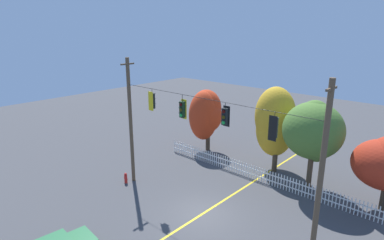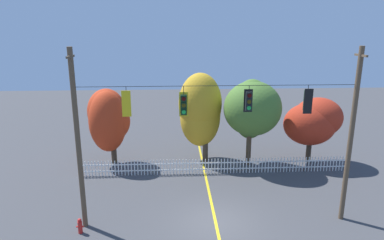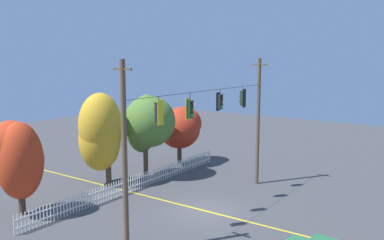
{
  "view_description": "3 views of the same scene",
  "coord_description": "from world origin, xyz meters",
  "px_view_note": "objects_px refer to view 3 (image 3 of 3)",
  "views": [
    {
      "loc": [
        11.38,
        -13.52,
        11.18
      ],
      "look_at": [
        -0.9,
        0.02,
        5.9
      ],
      "focal_mm": 30.24,
      "sensor_mm": 36.0,
      "label": 1
    },
    {
      "loc": [
        -2.13,
        -16.36,
        10.11
      ],
      "look_at": [
        -1.24,
        0.31,
        5.57
      ],
      "focal_mm": 32.52,
      "sensor_mm": 36.0,
      "label": 2
    },
    {
      "loc": [
        -20.23,
        -13.24,
        9.27
      ],
      "look_at": [
        -0.77,
        0.5,
        5.66
      ],
      "focal_mm": 38.9,
      "sensor_mm": 36.0,
      "label": 3
    }
  ],
  "objects_px": {
    "traffic_signal_eastbound_side": "(243,98)",
    "autumn_maple_far_west": "(181,127)",
    "traffic_signal_southbound_primary": "(159,112)",
    "autumn_maple_mid": "(101,133)",
    "autumn_oak_far_east": "(147,122)",
    "traffic_signal_northbound_primary": "(190,109)",
    "traffic_signal_westbound_side": "(220,102)",
    "autumn_maple_near_fence": "(17,157)"
  },
  "relations": [
    {
      "from": "traffic_signal_southbound_primary",
      "to": "traffic_signal_eastbound_side",
      "type": "distance_m",
      "value": 8.79
    },
    {
      "from": "autumn_oak_far_east",
      "to": "traffic_signal_eastbound_side",
      "type": "bearing_deg",
      "value": -83.03
    },
    {
      "from": "traffic_signal_westbound_side",
      "to": "traffic_signal_eastbound_side",
      "type": "relative_size",
      "value": 0.96
    },
    {
      "from": "traffic_signal_northbound_primary",
      "to": "autumn_maple_far_west",
      "type": "bearing_deg",
      "value": 38.89
    },
    {
      "from": "autumn_maple_near_fence",
      "to": "traffic_signal_northbound_primary",
      "type": "bearing_deg",
      "value": -58.1
    },
    {
      "from": "traffic_signal_southbound_primary",
      "to": "autumn_oak_far_east",
      "type": "distance_m",
      "value": 11.21
    },
    {
      "from": "autumn_maple_mid",
      "to": "autumn_maple_far_west",
      "type": "relative_size",
      "value": 1.36
    },
    {
      "from": "traffic_signal_eastbound_side",
      "to": "autumn_maple_far_west",
      "type": "bearing_deg",
      "value": 64.53
    },
    {
      "from": "traffic_signal_eastbound_side",
      "to": "autumn_maple_near_fence",
      "type": "bearing_deg",
      "value": 143.1
    },
    {
      "from": "traffic_signal_westbound_side",
      "to": "autumn_maple_mid",
      "type": "relative_size",
      "value": 0.2
    },
    {
      "from": "traffic_signal_westbound_side",
      "to": "autumn_maple_far_west",
      "type": "xyz_separation_m",
      "value": [
        6.7,
        7.96,
        -3.29
      ]
    },
    {
      "from": "traffic_signal_northbound_primary",
      "to": "autumn_oak_far_east",
      "type": "xyz_separation_m",
      "value": [
        5.12,
        7.68,
        -2.05
      ]
    },
    {
      "from": "traffic_signal_northbound_primary",
      "to": "traffic_signal_westbound_side",
      "type": "distance_m",
      "value": 3.17
    },
    {
      "from": "autumn_maple_mid",
      "to": "autumn_oak_far_east",
      "type": "height_order",
      "value": "autumn_maple_mid"
    },
    {
      "from": "traffic_signal_westbound_side",
      "to": "autumn_oak_far_east",
      "type": "bearing_deg",
      "value": 75.69
    },
    {
      "from": "traffic_signal_eastbound_side",
      "to": "autumn_oak_far_east",
      "type": "xyz_separation_m",
      "value": [
        -0.94,
        7.7,
        -2.18
      ]
    },
    {
      "from": "traffic_signal_westbound_side",
      "to": "autumn_maple_far_west",
      "type": "height_order",
      "value": "traffic_signal_westbound_side"
    },
    {
      "from": "autumn_maple_mid",
      "to": "autumn_maple_near_fence",
      "type": "bearing_deg",
      "value": -176.45
    },
    {
      "from": "traffic_signal_southbound_primary",
      "to": "autumn_maple_far_west",
      "type": "relative_size",
      "value": 0.29
    },
    {
      "from": "autumn_maple_mid",
      "to": "autumn_maple_far_west",
      "type": "xyz_separation_m",
      "value": [
        8.32,
        -0.99,
        -0.63
      ]
    },
    {
      "from": "traffic_signal_northbound_primary",
      "to": "traffic_signal_eastbound_side",
      "type": "relative_size",
      "value": 1.08
    },
    {
      "from": "traffic_signal_eastbound_side",
      "to": "autumn_maple_near_fence",
      "type": "relative_size",
      "value": 0.25
    },
    {
      "from": "autumn_maple_far_west",
      "to": "autumn_maple_near_fence",
      "type": "bearing_deg",
      "value": 177.88
    },
    {
      "from": "traffic_signal_northbound_primary",
      "to": "autumn_maple_far_west",
      "type": "relative_size",
      "value": 0.3
    },
    {
      "from": "traffic_signal_westbound_side",
      "to": "autumn_maple_near_fence",
      "type": "distance_m",
      "value": 12.38
    },
    {
      "from": "traffic_signal_northbound_primary",
      "to": "autumn_maple_mid",
      "type": "relative_size",
      "value": 0.22
    },
    {
      "from": "traffic_signal_westbound_side",
      "to": "autumn_maple_near_fence",
      "type": "bearing_deg",
      "value": 134.83
    },
    {
      "from": "autumn_maple_mid",
      "to": "autumn_oak_far_east",
      "type": "distance_m",
      "value": 3.83
    },
    {
      "from": "traffic_signal_northbound_primary",
      "to": "traffic_signal_eastbound_side",
      "type": "height_order",
      "value": "same"
    },
    {
      "from": "traffic_signal_eastbound_side",
      "to": "autumn_oak_far_east",
      "type": "bearing_deg",
      "value": 96.97
    },
    {
      "from": "traffic_signal_southbound_primary",
      "to": "autumn_maple_far_west",
      "type": "height_order",
      "value": "traffic_signal_southbound_primary"
    },
    {
      "from": "traffic_signal_eastbound_side",
      "to": "autumn_maple_far_west",
      "type": "height_order",
      "value": "traffic_signal_eastbound_side"
    },
    {
      "from": "traffic_signal_southbound_primary",
      "to": "traffic_signal_westbound_side",
      "type": "distance_m",
      "value": 5.89
    },
    {
      "from": "traffic_signal_southbound_primary",
      "to": "autumn_maple_near_fence",
      "type": "distance_m",
      "value": 9.41
    },
    {
      "from": "traffic_signal_southbound_primary",
      "to": "traffic_signal_eastbound_side",
      "type": "relative_size",
      "value": 1.02
    },
    {
      "from": "autumn_oak_far_east",
      "to": "autumn_maple_far_west",
      "type": "relative_size",
      "value": 1.3
    },
    {
      "from": "traffic_signal_westbound_side",
      "to": "autumn_oak_far_east",
      "type": "xyz_separation_m",
      "value": [
        1.96,
        7.68,
        -2.19
      ]
    },
    {
      "from": "traffic_signal_northbound_primary",
      "to": "autumn_oak_far_east",
      "type": "relative_size",
      "value": 0.23
    },
    {
      "from": "autumn_maple_mid",
      "to": "autumn_oak_far_east",
      "type": "relative_size",
      "value": 1.05
    },
    {
      "from": "traffic_signal_eastbound_side",
      "to": "autumn_maple_far_west",
      "type": "xyz_separation_m",
      "value": [
        3.8,
        7.97,
        -3.28
      ]
    },
    {
      "from": "traffic_signal_southbound_primary",
      "to": "autumn_maple_near_fence",
      "type": "relative_size",
      "value": 0.25
    },
    {
      "from": "autumn_maple_near_fence",
      "to": "autumn_maple_mid",
      "type": "bearing_deg",
      "value": 3.55
    }
  ]
}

